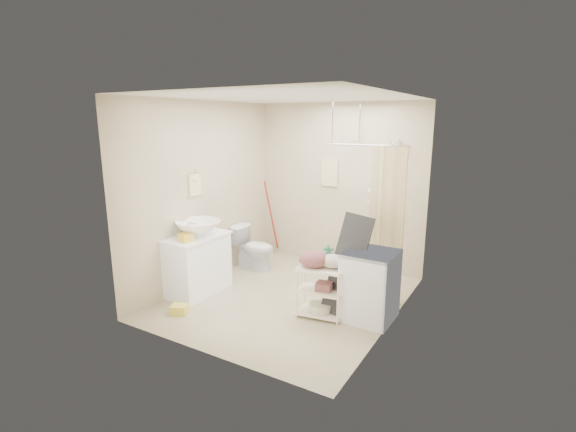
# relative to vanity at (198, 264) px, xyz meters

# --- Properties ---
(floor) EXTENTS (3.20, 3.20, 0.00)m
(floor) POSITION_rel_vanity_xyz_m (1.16, 0.45, -0.40)
(floor) COLOR tan
(floor) RESTS_ON ground
(ceiling) EXTENTS (2.80, 3.20, 0.04)m
(ceiling) POSITION_rel_vanity_xyz_m (1.16, 0.45, 2.20)
(ceiling) COLOR silver
(ceiling) RESTS_ON ground
(wall_back) EXTENTS (2.80, 0.04, 2.60)m
(wall_back) POSITION_rel_vanity_xyz_m (1.16, 2.05, 0.90)
(wall_back) COLOR #C3B597
(wall_back) RESTS_ON ground
(wall_front) EXTENTS (2.80, 0.04, 2.60)m
(wall_front) POSITION_rel_vanity_xyz_m (1.16, -1.15, 0.90)
(wall_front) COLOR #C3B597
(wall_front) RESTS_ON ground
(wall_left) EXTENTS (0.04, 3.20, 2.60)m
(wall_left) POSITION_rel_vanity_xyz_m (-0.24, 0.45, 0.90)
(wall_left) COLOR #C3B597
(wall_left) RESTS_ON ground
(wall_right) EXTENTS (0.04, 3.20, 2.60)m
(wall_right) POSITION_rel_vanity_xyz_m (2.56, 0.45, 0.90)
(wall_right) COLOR #C3B597
(wall_right) RESTS_ON ground
(vanity) EXTENTS (0.52, 0.92, 0.81)m
(vanity) POSITION_rel_vanity_xyz_m (0.00, 0.00, 0.00)
(vanity) COLOR white
(vanity) RESTS_ON ground
(sink) EXTENTS (0.72, 0.72, 0.21)m
(sink) POSITION_rel_vanity_xyz_m (0.02, 0.02, 0.51)
(sink) COLOR white
(sink) RESTS_ON vanity
(counter_basket) EXTENTS (0.21, 0.18, 0.10)m
(counter_basket) POSITION_rel_vanity_xyz_m (0.06, -0.27, 0.45)
(counter_basket) COLOR yellow
(counter_basket) RESTS_ON vanity
(floor_basket) EXTENTS (0.35, 0.31, 0.15)m
(floor_basket) POSITION_rel_vanity_xyz_m (0.25, -0.63, -0.33)
(floor_basket) COLOR yellow
(floor_basket) RESTS_ON ground
(toilet) EXTENTS (0.68, 0.39, 0.69)m
(toilet) POSITION_rel_vanity_xyz_m (0.12, 1.16, -0.06)
(toilet) COLOR silver
(toilet) RESTS_ON ground
(mop) EXTENTS (0.16, 0.16, 1.32)m
(mop) POSITION_rel_vanity_xyz_m (-0.05, 1.87, 0.26)
(mop) COLOR #A11D0D
(mop) RESTS_ON ground
(potted_plant_a) EXTENTS (0.22, 0.21, 0.35)m
(potted_plant_a) POSITION_rel_vanity_xyz_m (1.11, 1.83, -0.23)
(potted_plant_a) COLOR #93451E
(potted_plant_a) RESTS_ON ground
(potted_plant_b) EXTENTS (0.21, 0.18, 0.34)m
(potted_plant_b) POSITION_rel_vanity_xyz_m (1.30, 1.88, -0.23)
(potted_plant_b) COLOR #935634
(potted_plant_b) RESTS_ON ground
(hanging_towel) EXTENTS (0.28, 0.03, 0.42)m
(hanging_towel) POSITION_rel_vanity_xyz_m (1.01, 2.03, 1.10)
(hanging_towel) COLOR beige
(hanging_towel) RESTS_ON wall_back
(towel_ring) EXTENTS (0.04, 0.22, 0.34)m
(towel_ring) POSITION_rel_vanity_xyz_m (-0.22, 0.25, 1.07)
(towel_ring) COLOR #FFEB9C
(towel_ring) RESTS_ON wall_left
(tp_holder) EXTENTS (0.08, 0.12, 0.14)m
(tp_holder) POSITION_rel_vanity_xyz_m (-0.20, 0.50, 0.32)
(tp_holder) COLOR white
(tp_holder) RESTS_ON wall_left
(shower) EXTENTS (1.10, 1.10, 2.10)m
(shower) POSITION_rel_vanity_xyz_m (2.01, 1.50, 0.65)
(shower) COLOR white
(shower) RESTS_ON ground
(shampoo_bottle_a) EXTENTS (0.09, 0.09, 0.22)m
(shampoo_bottle_a) POSITION_rel_vanity_xyz_m (1.80, 1.99, 1.03)
(shampoo_bottle_a) COLOR white
(shampoo_bottle_a) RESTS_ON shower
(shampoo_bottle_b) EXTENTS (0.08, 0.08, 0.17)m
(shampoo_bottle_b) POSITION_rel_vanity_xyz_m (1.89, 1.99, 1.00)
(shampoo_bottle_b) COLOR #455896
(shampoo_bottle_b) RESTS_ON shower
(washing_machine) EXTENTS (0.58, 0.60, 0.84)m
(washing_machine) POSITION_rel_vanity_xyz_m (2.30, 0.44, 0.01)
(washing_machine) COLOR silver
(washing_machine) RESTS_ON ground
(laundry_rack) EXTENTS (0.58, 0.40, 0.75)m
(laundry_rack) POSITION_rel_vanity_xyz_m (1.77, 0.19, -0.03)
(laundry_rack) COLOR white
(laundry_rack) RESTS_ON ground
(ironing_board) EXTENTS (0.37, 0.12, 1.28)m
(ironing_board) POSITION_rel_vanity_xyz_m (2.03, 0.39, 0.24)
(ironing_board) COLOR black
(ironing_board) RESTS_ON ground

